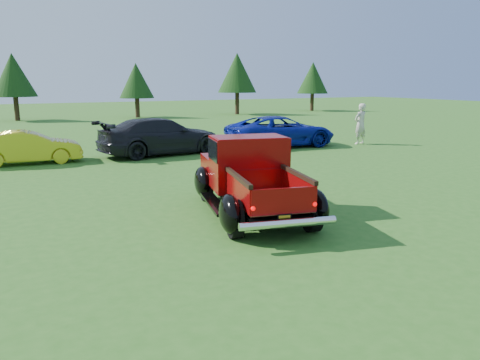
{
  "coord_description": "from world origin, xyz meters",
  "views": [
    {
      "loc": [
        -4.45,
        -8.48,
        2.98
      ],
      "look_at": [
        0.06,
        0.2,
        0.89
      ],
      "focal_mm": 35.0,
      "sensor_mm": 36.0,
      "label": 1
    }
  ],
  "objects_px": {
    "tree_east": "(237,73)",
    "show_car_blue": "(281,131)",
    "show_car_grey": "(161,136)",
    "tree_mid_left": "(13,75)",
    "tree_mid_right": "(136,81)",
    "tree_far_east": "(313,78)",
    "spectator": "(360,124)",
    "pickup_truck": "(248,175)",
    "show_car_yellow": "(29,147)"
  },
  "relations": [
    {
      "from": "tree_mid_left",
      "to": "show_car_yellow",
      "type": "xyz_separation_m",
      "value": [
        -0.5,
        -20.94,
        -2.78
      ]
    },
    {
      "from": "show_car_yellow",
      "to": "show_car_blue",
      "type": "bearing_deg",
      "value": -88.92
    },
    {
      "from": "tree_east",
      "to": "pickup_truck",
      "type": "xyz_separation_m",
      "value": [
        -14.38,
        -28.64,
        -2.83
      ]
    },
    {
      "from": "tree_mid_left",
      "to": "show_car_blue",
      "type": "distance_m",
      "value": 23.72
    },
    {
      "from": "show_car_yellow",
      "to": "show_car_grey",
      "type": "xyz_separation_m",
      "value": [
        5.0,
        -0.09,
        0.15
      ]
    },
    {
      "from": "show_car_grey",
      "to": "spectator",
      "type": "bearing_deg",
      "value": -105.24
    },
    {
      "from": "tree_mid_right",
      "to": "tree_east",
      "type": "height_order",
      "value": "tree_east"
    },
    {
      "from": "tree_mid_right",
      "to": "spectator",
      "type": "distance_m",
      "value": 21.99
    },
    {
      "from": "tree_east",
      "to": "tree_mid_left",
      "type": "bearing_deg",
      "value": 175.24
    },
    {
      "from": "tree_mid_right",
      "to": "pickup_truck",
      "type": "distance_m",
      "value": 29.71
    },
    {
      "from": "tree_far_east",
      "to": "pickup_truck",
      "type": "xyz_separation_m",
      "value": [
        -23.38,
        -29.64,
        -2.42
      ]
    },
    {
      "from": "pickup_truck",
      "to": "spectator",
      "type": "relative_size",
      "value": 2.57
    },
    {
      "from": "tree_mid_right",
      "to": "show_car_yellow",
      "type": "height_order",
      "value": "tree_mid_right"
    },
    {
      "from": "tree_mid_left",
      "to": "show_car_yellow",
      "type": "relative_size",
      "value": 1.37
    },
    {
      "from": "tree_mid_left",
      "to": "show_car_grey",
      "type": "height_order",
      "value": "tree_mid_left"
    },
    {
      "from": "tree_far_east",
      "to": "pickup_truck",
      "type": "distance_m",
      "value": 37.83
    },
    {
      "from": "tree_east",
      "to": "pickup_truck",
      "type": "bearing_deg",
      "value": -116.66
    },
    {
      "from": "pickup_truck",
      "to": "show_car_blue",
      "type": "bearing_deg",
      "value": 66.69
    },
    {
      "from": "tree_mid_left",
      "to": "tree_far_east",
      "type": "distance_m",
      "value": 27.0
    },
    {
      "from": "tree_east",
      "to": "show_car_blue",
      "type": "height_order",
      "value": "tree_east"
    },
    {
      "from": "tree_mid_right",
      "to": "tree_east",
      "type": "xyz_separation_m",
      "value": [
        9.0,
        -0.5,
        0.68
      ]
    },
    {
      "from": "tree_mid_left",
      "to": "tree_east",
      "type": "relative_size",
      "value": 0.93
    },
    {
      "from": "tree_east",
      "to": "show_car_blue",
      "type": "xyz_separation_m",
      "value": [
        -7.89,
        -19.79,
        -2.96
      ]
    },
    {
      "from": "pickup_truck",
      "to": "show_car_grey",
      "type": "xyz_separation_m",
      "value": [
        0.88,
        9.11,
        -0.08
      ]
    },
    {
      "from": "pickup_truck",
      "to": "show_car_yellow",
      "type": "distance_m",
      "value": 10.09
    },
    {
      "from": "tree_east",
      "to": "show_car_grey",
      "type": "distance_m",
      "value": 23.92
    },
    {
      "from": "tree_mid_left",
      "to": "tree_mid_right",
      "type": "xyz_separation_m",
      "value": [
        9.0,
        -1.0,
        -0.41
      ]
    },
    {
      "from": "tree_east",
      "to": "show_car_blue",
      "type": "bearing_deg",
      "value": -111.73
    },
    {
      "from": "tree_mid_left",
      "to": "show_car_blue",
      "type": "bearing_deg",
      "value": -64.58
    },
    {
      "from": "tree_mid_left",
      "to": "pickup_truck",
      "type": "relative_size",
      "value": 1.01
    },
    {
      "from": "tree_mid_right",
      "to": "show_car_grey",
      "type": "bearing_deg",
      "value": -102.66
    },
    {
      "from": "tree_far_east",
      "to": "show_car_blue",
      "type": "distance_m",
      "value": 26.9
    },
    {
      "from": "tree_mid_left",
      "to": "spectator",
      "type": "height_order",
      "value": "tree_mid_left"
    },
    {
      "from": "tree_far_east",
      "to": "show_car_yellow",
      "type": "xyz_separation_m",
      "value": [
        -27.5,
        -20.44,
        -2.64
      ]
    },
    {
      "from": "show_car_yellow",
      "to": "spectator",
      "type": "xyz_separation_m",
      "value": [
        14.42,
        -1.4,
        0.36
      ]
    },
    {
      "from": "tree_east",
      "to": "tree_mid_right",
      "type": "bearing_deg",
      "value": 176.82
    },
    {
      "from": "tree_mid_left",
      "to": "show_car_blue",
      "type": "xyz_separation_m",
      "value": [
        10.11,
        -21.29,
        -2.68
      ]
    },
    {
      "from": "tree_east",
      "to": "show_car_grey",
      "type": "bearing_deg",
      "value": -124.66
    },
    {
      "from": "pickup_truck",
      "to": "show_car_yellow",
      "type": "bearing_deg",
      "value": 127.07
    },
    {
      "from": "pickup_truck",
      "to": "show_car_grey",
      "type": "bearing_deg",
      "value": 97.44
    },
    {
      "from": "tree_east",
      "to": "show_car_yellow",
      "type": "height_order",
      "value": "tree_east"
    },
    {
      "from": "tree_east",
      "to": "show_car_blue",
      "type": "relative_size",
      "value": 1.07
    },
    {
      "from": "tree_far_east",
      "to": "spectator",
      "type": "height_order",
      "value": "tree_far_east"
    },
    {
      "from": "tree_mid_right",
      "to": "tree_far_east",
      "type": "xyz_separation_m",
      "value": [
        18.0,
        0.5,
        0.27
      ]
    },
    {
      "from": "tree_far_east",
      "to": "show_car_grey",
      "type": "height_order",
      "value": "tree_far_east"
    },
    {
      "from": "pickup_truck",
      "to": "show_car_yellow",
      "type": "relative_size",
      "value": 1.36
    },
    {
      "from": "tree_far_east",
      "to": "show_car_yellow",
      "type": "height_order",
      "value": "tree_far_east"
    },
    {
      "from": "show_car_yellow",
      "to": "spectator",
      "type": "relative_size",
      "value": 1.89
    },
    {
      "from": "show_car_grey",
      "to": "show_car_blue",
      "type": "bearing_deg",
      "value": -99.98
    },
    {
      "from": "show_car_blue",
      "to": "show_car_yellow",
      "type": "bearing_deg",
      "value": 93.7
    }
  ]
}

